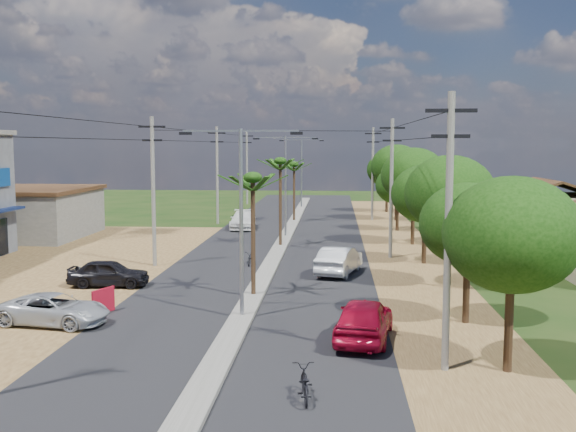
% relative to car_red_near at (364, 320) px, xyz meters
% --- Properties ---
extents(ground, '(160.00, 160.00, 0.00)m').
position_rel_car_red_near_xyz_m(ground, '(-5.00, 2.88, -0.81)').
color(ground, black).
rests_on(ground, ground).
extents(road, '(12.00, 110.00, 0.04)m').
position_rel_car_red_near_xyz_m(road, '(-5.00, 17.88, -0.79)').
color(road, black).
rests_on(road, ground).
extents(median, '(1.00, 90.00, 0.18)m').
position_rel_car_red_near_xyz_m(median, '(-5.00, 20.88, -0.72)').
color(median, '#605E56').
rests_on(median, ground).
extents(dirt_shoulder_east, '(5.00, 90.00, 0.03)m').
position_rel_car_red_near_xyz_m(dirt_shoulder_east, '(3.50, 17.88, -0.80)').
color(dirt_shoulder_east, brown).
rests_on(dirt_shoulder_east, ground).
extents(low_shed, '(10.40, 10.40, 3.95)m').
position_rel_car_red_near_xyz_m(low_shed, '(-26.00, 26.88, 1.15)').
color(low_shed, '#605E56').
rests_on(low_shed, ground).
extents(house_east_far, '(7.60, 7.50, 4.60)m').
position_rel_car_red_near_xyz_m(house_east_far, '(16.00, 30.88, 1.58)').
color(house_east_far, tan).
rests_on(house_east_far, ground).
extents(tree_east_a, '(4.40, 4.40, 6.37)m').
position_rel_car_red_near_xyz_m(tree_east_a, '(4.50, -3.12, 3.68)').
color(tree_east_a, black).
rests_on(tree_east_a, ground).
extents(tree_east_b, '(4.00, 4.00, 5.83)m').
position_rel_car_red_near_xyz_m(tree_east_b, '(4.30, 2.88, 3.30)').
color(tree_east_b, black).
rests_on(tree_east_b, ground).
extents(tree_east_c, '(4.60, 4.60, 6.83)m').
position_rel_car_red_near_xyz_m(tree_east_c, '(4.70, 9.88, 4.05)').
color(tree_east_c, black).
rests_on(tree_east_c, ground).
extents(tree_east_d, '(4.20, 4.20, 6.13)m').
position_rel_car_red_near_xyz_m(tree_east_d, '(4.40, 16.88, 3.53)').
color(tree_east_d, black).
rests_on(tree_east_d, ground).
extents(tree_east_e, '(4.80, 4.80, 7.14)m').
position_rel_car_red_near_xyz_m(tree_east_e, '(4.60, 24.88, 4.28)').
color(tree_east_e, black).
rests_on(tree_east_e, ground).
extents(tree_east_f, '(3.80, 3.80, 5.52)m').
position_rel_car_red_near_xyz_m(tree_east_f, '(4.20, 32.88, 3.07)').
color(tree_east_f, black).
rests_on(tree_east_f, ground).
extents(tree_east_g, '(5.00, 5.00, 7.38)m').
position_rel_car_red_near_xyz_m(tree_east_g, '(4.80, 40.88, 4.43)').
color(tree_east_g, black).
rests_on(tree_east_g, ground).
extents(tree_east_h, '(4.40, 4.40, 6.52)m').
position_rel_car_red_near_xyz_m(tree_east_h, '(4.50, 48.88, 3.83)').
color(tree_east_h, black).
rests_on(tree_east_h, ground).
extents(palm_median_near, '(2.00, 2.00, 6.15)m').
position_rel_car_red_near_xyz_m(palm_median_near, '(-5.00, 6.88, 4.72)').
color(palm_median_near, black).
rests_on(palm_median_near, ground).
extents(palm_median_mid, '(2.00, 2.00, 6.55)m').
position_rel_car_red_near_xyz_m(palm_median_mid, '(-5.00, 22.88, 5.09)').
color(palm_median_mid, black).
rests_on(palm_median_mid, ground).
extents(palm_median_far, '(2.00, 2.00, 5.85)m').
position_rel_car_red_near_xyz_m(palm_median_far, '(-5.00, 38.88, 4.45)').
color(palm_median_far, black).
rests_on(palm_median_far, ground).
extents(streetlight_near, '(5.10, 0.18, 8.00)m').
position_rel_car_red_near_xyz_m(streetlight_near, '(-5.00, 2.88, 3.97)').
color(streetlight_near, gray).
rests_on(streetlight_near, ground).
extents(streetlight_mid, '(5.10, 0.18, 8.00)m').
position_rel_car_red_near_xyz_m(streetlight_mid, '(-5.00, 27.88, 3.97)').
color(streetlight_mid, gray).
rests_on(streetlight_mid, ground).
extents(streetlight_far, '(5.10, 0.18, 8.00)m').
position_rel_car_red_near_xyz_m(streetlight_far, '(-5.00, 52.88, 3.97)').
color(streetlight_far, gray).
rests_on(streetlight_far, ground).
extents(utility_pole_w_b, '(1.60, 0.24, 9.00)m').
position_rel_car_red_near_xyz_m(utility_pole_w_b, '(-12.00, 14.88, 3.94)').
color(utility_pole_w_b, '#605E56').
rests_on(utility_pole_w_b, ground).
extents(utility_pole_w_c, '(1.60, 0.24, 9.00)m').
position_rel_car_red_near_xyz_m(utility_pole_w_c, '(-12.00, 36.88, 3.94)').
color(utility_pole_w_c, '#605E56').
rests_on(utility_pole_w_c, ground).
extents(utility_pole_w_d, '(1.60, 0.24, 9.00)m').
position_rel_car_red_near_xyz_m(utility_pole_w_d, '(-12.00, 57.88, 3.94)').
color(utility_pole_w_d, '#605E56').
rests_on(utility_pole_w_d, ground).
extents(utility_pole_e_a, '(1.60, 0.24, 9.00)m').
position_rel_car_red_near_xyz_m(utility_pole_e_a, '(2.50, -3.12, 3.94)').
color(utility_pole_e_a, '#605E56').
rests_on(utility_pole_e_a, ground).
extents(utility_pole_e_b, '(1.60, 0.24, 9.00)m').
position_rel_car_red_near_xyz_m(utility_pole_e_b, '(2.50, 18.88, 3.94)').
color(utility_pole_e_b, '#605E56').
rests_on(utility_pole_e_b, ground).
extents(utility_pole_e_c, '(1.60, 0.24, 9.00)m').
position_rel_car_red_near_xyz_m(utility_pole_e_c, '(2.50, 40.88, 3.94)').
color(utility_pole_e_c, '#605E56').
rests_on(utility_pole_e_c, ground).
extents(car_red_near, '(2.65, 5.01, 1.63)m').
position_rel_car_red_near_xyz_m(car_red_near, '(0.00, 0.00, 0.00)').
color(car_red_near, maroon).
rests_on(car_red_near, ground).
extents(car_silver_mid, '(2.82, 5.04, 1.57)m').
position_rel_car_red_near_xyz_m(car_silver_mid, '(-0.86, 13.03, -0.03)').
color(car_silver_mid, '#A9ADB2').
rests_on(car_silver_mid, ground).
extents(car_white_far, '(2.52, 5.36, 1.51)m').
position_rel_car_red_near_xyz_m(car_white_far, '(-9.12, 33.20, -0.06)').
color(car_white_far, silver).
rests_on(car_white_far, ground).
extents(car_parked_silver, '(4.80, 2.77, 1.26)m').
position_rel_car_red_near_xyz_m(car_parked_silver, '(-12.50, 1.37, -0.18)').
color(car_parked_silver, '#A9ADB2').
rests_on(car_parked_silver, ground).
extents(car_parked_dark, '(4.19, 1.83, 1.40)m').
position_rel_car_red_near_xyz_m(car_parked_dark, '(-12.76, 8.78, -0.11)').
color(car_parked_dark, black).
rests_on(car_parked_dark, ground).
extents(moto_rider_east, '(0.84, 1.88, 0.96)m').
position_rel_car_red_near_xyz_m(moto_rider_east, '(-1.95, -6.05, -0.33)').
color(moto_rider_east, black).
rests_on(moto_rider_east, ground).
extents(moto_rider_west_a, '(0.69, 1.69, 0.87)m').
position_rel_car_red_near_xyz_m(moto_rider_west_a, '(-6.20, 15.48, -0.38)').
color(moto_rider_west_a, black).
rests_on(moto_rider_west_a, ground).
extents(moto_rider_west_b, '(1.24, 1.87, 1.10)m').
position_rel_car_red_near_xyz_m(moto_rider_west_b, '(-9.92, 34.75, -0.26)').
color(moto_rider_west_b, black).
rests_on(moto_rider_west_b, ground).
extents(roadside_sign, '(0.60, 1.28, 1.12)m').
position_rel_car_red_near_xyz_m(roadside_sign, '(-11.14, 3.33, -0.25)').
color(roadside_sign, maroon).
rests_on(roadside_sign, ground).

